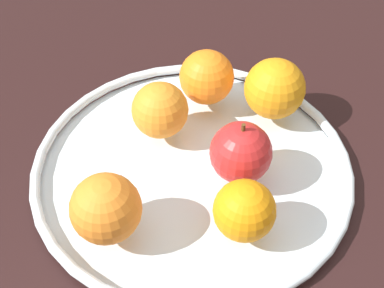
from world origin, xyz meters
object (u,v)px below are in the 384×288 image
at_px(fruit_bowl, 192,167).
at_px(orange_center, 160,110).
at_px(orange_front_right, 275,89).
at_px(orange_front_left, 106,209).
at_px(apple, 241,153).
at_px(orange_back_left, 244,211).
at_px(orange_back_right, 207,77).

bearing_deg(fruit_bowl, orange_center, -159.86).
relative_size(orange_center, orange_front_right, 0.90).
bearing_deg(orange_front_left, apple, 102.88).
bearing_deg(orange_front_right, orange_front_left, -62.03).
relative_size(apple, orange_back_left, 1.21).
xyz_separation_m(apple, orange_front_right, (-0.09, 0.07, 0.00)).
xyz_separation_m(fruit_bowl, orange_front_left, (0.07, -0.11, 0.05)).
bearing_deg(orange_back_left, orange_front_left, -105.83).
bearing_deg(orange_back_right, fruit_bowl, -25.50).
bearing_deg(orange_back_left, fruit_bowl, -166.94).
relative_size(apple, orange_center, 1.14).
height_order(orange_back_right, orange_center, orange_back_right).
height_order(apple, orange_front_right, apple).
bearing_deg(orange_front_right, fruit_bowl, -65.66).
distance_m(orange_back_right, orange_front_left, 0.23).
xyz_separation_m(fruit_bowl, orange_center, (-0.06, -0.02, 0.04)).
xyz_separation_m(orange_center, orange_back_left, (0.16, 0.05, -0.00)).
bearing_deg(orange_front_left, orange_front_right, 117.97).
distance_m(fruit_bowl, orange_center, 0.08).
height_order(fruit_bowl, orange_front_left, orange_front_left).
bearing_deg(orange_front_right, apple, -40.86).
height_order(fruit_bowl, orange_back_right, orange_back_right).
xyz_separation_m(orange_front_left, orange_back_left, (0.04, 0.13, -0.00)).
bearing_deg(fruit_bowl, orange_front_right, 114.34).
distance_m(fruit_bowl, orange_back_right, 0.12).
relative_size(orange_front_left, orange_front_right, 0.96).
bearing_deg(apple, orange_back_left, -16.99).
bearing_deg(orange_back_right, orange_front_right, 56.63).
relative_size(fruit_bowl, orange_front_right, 4.96).
bearing_deg(orange_front_left, fruit_bowl, 121.76).
height_order(orange_back_right, orange_front_right, orange_front_right).
bearing_deg(orange_center, apple, 36.77).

